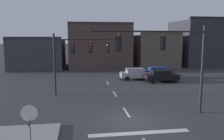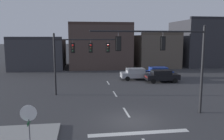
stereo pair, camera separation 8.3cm
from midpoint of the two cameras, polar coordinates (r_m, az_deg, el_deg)
The scene contains 10 objects.
ground_plane at distance 16.63m, azimuth 5.16°, elevation -12.66°, with size 400.00×400.00×0.00m, color #353538.
stop_bar_paint at distance 14.83m, azimuth 6.97°, elevation -15.34°, with size 6.40×0.50×0.01m, color silver.
lane_centreline at distance 18.46m, azimuth 3.73°, elevation -10.48°, with size 0.16×26.40×0.01m.
signal_mast_near_side at distance 17.46m, azimuth 14.81°, elevation 3.98°, with size 8.72×0.70×6.82m.
signal_mast_far_side at distance 23.84m, azimuth -8.76°, elevation 4.23°, with size 6.71×0.85×6.34m.
stop_sign at distance 11.43m, azimuth -19.87°, elevation -11.53°, with size 0.76×0.64×2.83m.
car_lot_nearside at distance 30.94m, azimuth 12.40°, elevation -1.41°, with size 4.47×1.95×1.61m.
car_lot_middle at distance 32.18m, azimuth 6.13°, elevation -0.90°, with size 4.46×1.92×1.61m.
car_lot_farside at distance 33.91m, azimuth 11.37°, elevation -0.55°, with size 4.46×1.93×1.61m.
building_row at distance 48.64m, azimuth 10.70°, elevation 5.61°, with size 54.68×13.10×9.73m.
Camera 2 is at (-3.55, -15.13, 5.90)m, focal length 36.60 mm.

